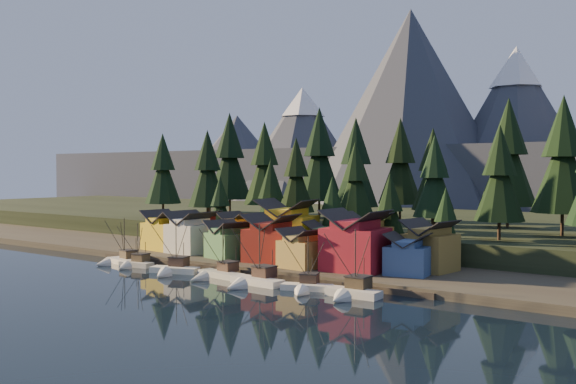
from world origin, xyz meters
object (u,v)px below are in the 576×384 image
Objects in this scene: boat_2 at (172,263)px; boat_3 at (216,268)px; house_front_1 at (190,231)px; house_back_1 at (240,231)px; house_back_0 at (200,228)px; house_front_0 at (166,229)px; boat_1 at (134,258)px; boat_0 at (118,254)px; boat_4 at (253,273)px; boat_5 at (306,280)px; boat_6 at (351,283)px.

boat_2 is 1.01× the size of boat_3.
house_front_1 reaches higher than house_back_1.
house_front_0 is at bearing -126.76° from house_back_0.
house_back_0 is (-4.88, 7.94, -0.23)m from house_front_1.
boat_2 is at bearing -12.77° from boat_1.
boat_0 is 1.11× the size of house_front_0.
house_back_0 is at bearing -167.90° from house_back_1.
boat_1 is at bearing -87.50° from house_back_0.
boat_2 is 20.04m from house_front_1.
house_front_0 is (-40.76, 17.36, 4.05)m from boat_4.
boat_3 is 1.12× the size of boat_5.
boat_1 is 1.13× the size of house_back_1.
house_back_0 is at bearing 124.05° from house_front_1.
house_back_1 is (13.52, 23.59, 3.95)m from boat_0.
house_back_1 is (-44.57, 24.82, 3.70)m from boat_6.
boat_6 is at bearing -29.72° from house_back_0.
house_front_0 reaches higher than boat_3.
boat_3 is 1.27× the size of house_back_1.
house_back_1 is (-4.97, 25.43, 3.99)m from boat_2.
boat_1 is 23.70m from house_back_0.
boat_5 is at bearing -17.31° from house_front_1.
boat_4 is at bearing -10.95° from boat_1.
boat_1 is 12.37m from boat_2.
boat_3 is at bearing 10.63° from boat_0.
house_front_0 is at bearing 162.70° from boat_6.
boat_3 is 1.21× the size of house_front_1.
boat_2 reaches higher than boat_5.
house_back_0 is (3.99, 7.00, -0.15)m from house_front_0.
boat_5 is at bearing -12.42° from house_front_0.
boat_3 is at bearing 176.55° from boat_6.
boat_1 is 1.12× the size of house_back_0.
house_back_1 reaches higher than boat_5.
house_front_0 is at bearing 160.59° from boat_4.
boat_2 is (12.34, -0.89, 0.09)m from boat_1.
boat_1 is at bearing 157.02° from boat_2.
boat_6 is 1.22× the size of house_front_0.
house_front_1 is (-21.57, 14.66, 4.37)m from boat_3.
house_back_1 is (15.24, 8.51, -0.15)m from house_front_0.
boat_1 is 1.00× the size of boat_5.
boat_0 is 1.18× the size of house_front_1.
boat_4 is 36.10m from house_front_1.
boat_3 is 0.94× the size of boat_6.
boat_5 is at bearing -17.31° from boat_2.
boat_1 is (6.15, -0.95, -0.13)m from boat_0.
house_back_1 is at bearing 64.65° from boat_1.
boat_5 is (20.64, -0.50, -0.10)m from boat_3.
house_front_0 is at bearing 121.22° from boat_2.
boat_5 is at bearing -8.72° from boat_1.
boat_0 is 58.11m from boat_6.
boat_2 is 39.61m from boat_6.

